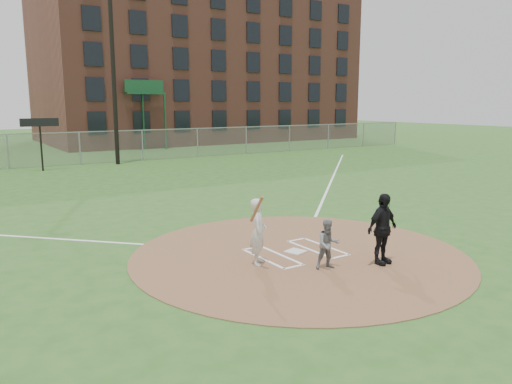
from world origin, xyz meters
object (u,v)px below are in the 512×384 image
catcher (328,244)px  batter_at_plate (258,231)px  home_plate (296,251)px  umpire (382,229)px

catcher → batter_at_plate: size_ratio=0.64×
home_plate → umpire: (1.14, -1.83, 0.83)m
batter_at_plate → catcher: bearing=-44.5°
umpire → batter_at_plate: bearing=141.2°
home_plate → umpire: umpire is taller
umpire → batter_at_plate: batter_at_plate is taller
home_plate → batter_at_plate: batter_at_plate is taller
home_plate → umpire: 2.31m
home_plate → catcher: size_ratio=0.39×
home_plate → batter_at_plate: 1.55m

